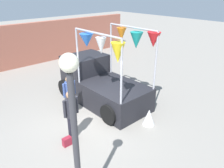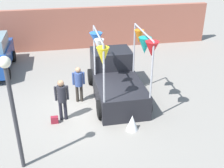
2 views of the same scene
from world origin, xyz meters
name	(u,v)px [view 1 (image 1 of 2)]	position (x,y,z in m)	size (l,w,h in m)	color
ground_plane	(89,122)	(0.00, 0.00, 0.00)	(60.00, 60.00, 0.00)	gray
vendor_truck	(99,81)	(1.43, 1.14, 0.89)	(2.36, 4.13, 3.20)	black
person_customer	(71,111)	(-0.95, -0.40, 1.03)	(0.53, 0.34, 1.70)	black
person_vendor	(69,92)	(-0.21, 0.89, 0.96)	(0.53, 0.34, 1.60)	#2D2823
handbag	(67,141)	(-1.30, -0.60, 0.14)	(0.28, 0.16, 0.28)	maroon
street_lamp	(74,121)	(-2.28, -2.77, 2.39)	(0.32, 0.32, 3.63)	#333338
brick_boundary_wall	(9,48)	(0.00, 7.88, 1.30)	(18.00, 0.36, 2.60)	#9E5947
folded_kite_bundle_white	(149,117)	(1.50, -1.56, 0.30)	(0.44, 0.44, 0.60)	white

